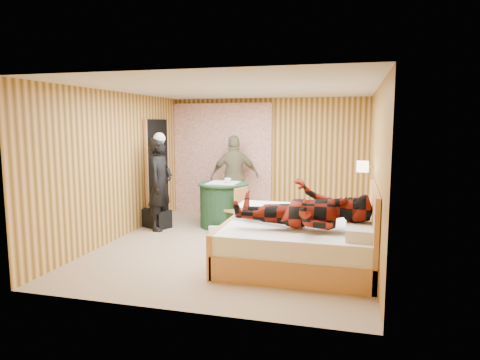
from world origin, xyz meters
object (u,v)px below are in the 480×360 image
(chair_near, at_px, (237,206))
(man_at_table, at_px, (235,177))
(nightstand, at_px, (357,229))
(woman_standing, at_px, (160,184))
(wall_lamp, at_px, (363,166))
(duffel_bag, at_px, (155,218))
(round_table, at_px, (224,204))
(man_on_bed, at_px, (303,198))
(bed, at_px, (301,243))
(chair_far, at_px, (233,193))

(chair_near, height_order, man_at_table, man_at_table)
(man_at_table, bearing_deg, nightstand, 127.55)
(chair_near, height_order, woman_standing, woman_standing)
(wall_lamp, xyz_separation_m, duffel_bag, (-3.77, 0.38, -1.13))
(round_table, height_order, man_on_bed, man_on_bed)
(nightstand, height_order, man_on_bed, man_on_bed)
(chair_near, bearing_deg, bed, 63.21)
(chair_far, xyz_separation_m, chair_near, (0.38, -1.06, -0.06))
(chair_far, bearing_deg, round_table, -107.90)
(woman_standing, bearing_deg, man_on_bed, -119.24)
(chair_near, bearing_deg, wall_lamp, 101.51)
(duffel_bag, xyz_separation_m, man_at_table, (1.25, 1.19, 0.69))
(wall_lamp, xyz_separation_m, nightstand, (-0.04, 0.09, -1.03))
(wall_lamp, height_order, woman_standing, woman_standing)
(duffel_bag, distance_m, man_at_table, 1.86)
(bed, relative_size, chair_far, 2.27)
(wall_lamp, distance_m, bed, 1.73)
(wall_lamp, xyz_separation_m, round_table, (-2.52, 0.76, -0.87))
(chair_near, bearing_deg, nightstand, 103.57)
(wall_lamp, xyz_separation_m, man_on_bed, (-0.77, -1.41, -0.30))
(nightstand, xyz_separation_m, man_at_table, (-2.48, 1.48, 0.60))
(bed, xyz_separation_m, woman_standing, (-2.78, 1.41, 0.53))
(wall_lamp, relative_size, man_at_table, 0.15)
(round_table, bearing_deg, duffel_bag, -162.77)
(wall_lamp, xyz_separation_m, chair_far, (-2.55, 1.51, -0.76))
(wall_lamp, distance_m, chair_near, 2.36)
(wall_lamp, distance_m, man_at_table, 3.00)
(duffel_bag, height_order, woman_standing, woman_standing)
(duffel_bag, relative_size, man_on_bed, 0.34)
(chair_far, height_order, man_at_table, man_at_table)
(bed, bearing_deg, man_on_bed, -82.69)
(nightstand, relative_size, man_at_table, 0.31)
(duffel_bag, relative_size, man_at_table, 0.35)
(chair_far, height_order, chair_near, chair_far)
(woman_standing, relative_size, man_on_bed, 0.97)
(man_at_table, bearing_deg, man_on_bed, 98.83)
(chair_far, bearing_deg, bed, -77.05)
(chair_near, xyz_separation_m, man_at_table, (-0.35, 1.12, 0.39))
(woman_standing, distance_m, man_on_bed, 3.25)
(wall_lamp, relative_size, chair_far, 0.28)
(wall_lamp, relative_size, man_on_bed, 0.15)
(woman_standing, xyz_separation_m, man_at_table, (1.05, 1.34, 0.00))
(chair_far, height_order, woman_standing, woman_standing)
(round_table, bearing_deg, man_on_bed, -51.17)
(nightstand, relative_size, woman_standing, 0.31)
(wall_lamp, height_order, chair_far, wall_lamp)
(chair_far, height_order, duffel_bag, chair_far)
(chair_far, xyz_separation_m, man_on_bed, (1.78, -2.92, 0.46))
(round_table, height_order, woman_standing, woman_standing)
(bed, relative_size, duffel_bag, 3.46)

